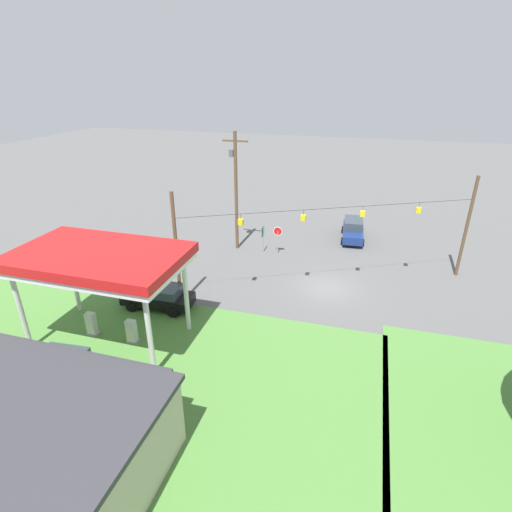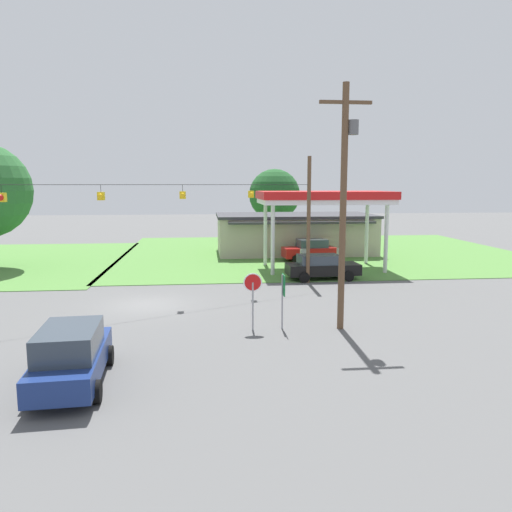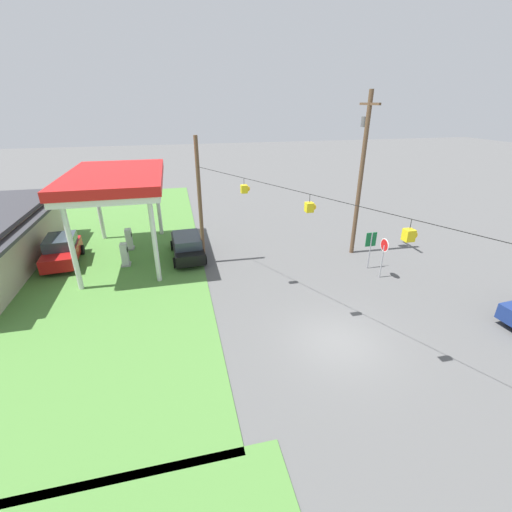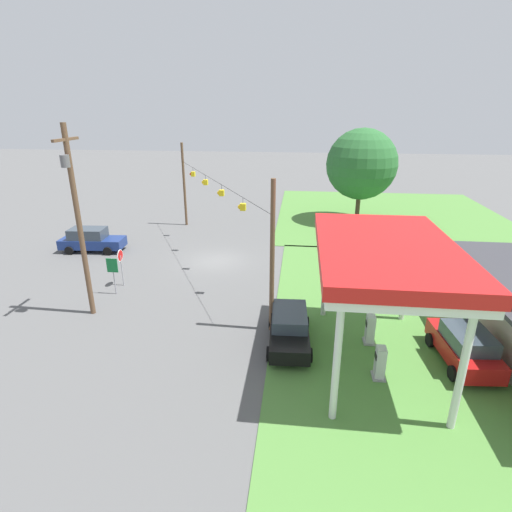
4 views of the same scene
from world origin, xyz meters
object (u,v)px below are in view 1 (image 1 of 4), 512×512
at_px(car_at_pumps_front, 159,296).
at_px(car_at_pumps_rear, 66,369).
at_px(gas_station_canopy, 99,260).
at_px(car_on_crossroad, 353,229).
at_px(route_sign, 263,234).
at_px(fuel_pump_far, 92,325).
at_px(utility_pole_main, 236,186).
at_px(fuel_pump_near, 132,332).
at_px(stop_sign_roadside, 278,234).

bearing_deg(car_at_pumps_front, car_at_pumps_rear, 81.09).
xyz_separation_m(gas_station_canopy, car_on_crossroad, (-12.81, -20.48, -4.24)).
bearing_deg(route_sign, car_on_crossroad, -144.00).
bearing_deg(fuel_pump_far, utility_pole_main, -105.22).
bearing_deg(fuel_pump_near, car_at_pumps_front, -84.49).
relative_size(gas_station_canopy, car_at_pumps_rear, 2.16).
bearing_deg(gas_station_canopy, stop_sign_roadside, -113.71).
distance_m(gas_station_canopy, car_at_pumps_front, 5.98).
distance_m(car_at_pumps_front, utility_pole_main, 12.41).
height_order(gas_station_canopy, car_at_pumps_front, gas_station_canopy).
relative_size(car_at_pumps_rear, stop_sign_roadside, 1.75).
distance_m(car_on_crossroad, utility_pole_main, 12.32).
bearing_deg(car_at_pumps_front, stop_sign_roadside, -119.50).
bearing_deg(fuel_pump_far, gas_station_canopy, 179.93).
height_order(car_on_crossroad, route_sign, route_sign).
distance_m(fuel_pump_far, car_on_crossroad, 24.92).
bearing_deg(fuel_pump_near, gas_station_canopy, 0.07).
xyz_separation_m(gas_station_canopy, fuel_pump_far, (1.39, -0.00, -4.50)).
relative_size(fuel_pump_near, utility_pole_main, 0.15).
bearing_deg(car_at_pumps_rear, car_at_pumps_front, 79.10).
relative_size(stop_sign_roadside, utility_pole_main, 0.24).
bearing_deg(car_on_crossroad, car_at_pumps_rear, -31.40).
height_order(gas_station_canopy, route_sign, gas_station_canopy).
bearing_deg(gas_station_canopy, route_sign, -109.44).
height_order(route_sign, utility_pole_main, utility_pole_main).
bearing_deg(car_at_pumps_rear, fuel_pump_near, 67.85).
distance_m(stop_sign_roadside, route_sign, 1.33).
relative_size(car_at_pumps_front, car_on_crossroad, 0.94).
bearing_deg(gas_station_canopy, car_on_crossroad, -122.02).
bearing_deg(car_at_pumps_front, route_sign, -113.91).
bearing_deg(stop_sign_roadside, fuel_pump_far, -117.98).
bearing_deg(utility_pole_main, gas_station_canopy, 79.74).
xyz_separation_m(gas_station_canopy, stop_sign_roadside, (-6.63, -15.09, -3.40)).
xyz_separation_m(car_at_pumps_rear, car_on_crossroad, (-12.68, -24.46, 0.04)).
height_order(fuel_pump_near, car_at_pumps_front, car_at_pumps_front).
relative_size(car_on_crossroad, utility_pole_main, 0.50).
relative_size(fuel_pump_near, route_sign, 0.63).
xyz_separation_m(fuel_pump_near, stop_sign_roadside, (-5.24, -15.09, 1.09)).
distance_m(gas_station_canopy, car_on_crossroad, 24.53).
relative_size(fuel_pump_near, car_on_crossroad, 0.29).
xyz_separation_m(fuel_pump_far, utility_pole_main, (-4.14, -15.23, 5.07)).
bearing_deg(fuel_pump_far, car_at_pumps_rear, 110.88).
height_order(gas_station_canopy, utility_pole_main, utility_pole_main).
bearing_deg(route_sign, utility_pole_main, -4.66).
bearing_deg(car_on_crossroad, car_at_pumps_front, -39.58).
bearing_deg(utility_pole_main, fuel_pump_far, 74.78).
relative_size(car_on_crossroad, stop_sign_roadside, 2.07).
relative_size(car_at_pumps_rear, route_sign, 1.82).
relative_size(fuel_pump_far, utility_pole_main, 0.15).
height_order(fuel_pump_near, car_on_crossroad, car_on_crossroad).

